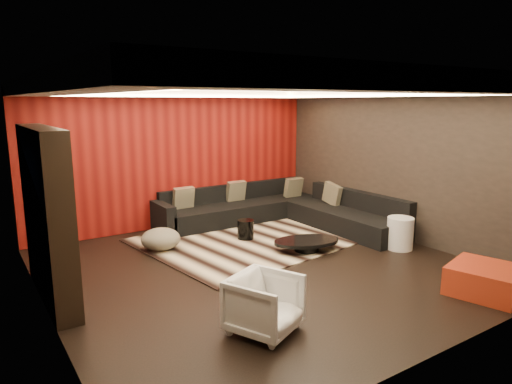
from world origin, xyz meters
TOP-DOWN VIEW (x-y plane):
  - floor at (0.00, 0.00)m, footprint 6.00×6.00m
  - ceiling at (0.00, 0.00)m, footprint 6.00×6.00m
  - wall_back at (0.00, 3.01)m, footprint 6.00×0.02m
  - wall_left at (-3.01, 0.00)m, footprint 0.02×6.00m
  - wall_right at (3.01, 0.00)m, footprint 0.02×6.00m
  - red_feature_wall at (0.00, 2.97)m, footprint 5.98×0.05m
  - soffit_back at (0.00, 2.70)m, footprint 6.00×0.60m
  - soffit_front at (0.00, -2.70)m, footprint 6.00×0.60m
  - soffit_left at (-2.70, 0.00)m, footprint 0.60×4.80m
  - soffit_right at (2.70, 0.00)m, footprint 0.60×4.80m
  - cove_back at (0.00, 2.36)m, footprint 4.80×0.08m
  - cove_front at (0.00, -2.36)m, footprint 4.80×0.08m
  - cove_left at (-2.36, 0.00)m, footprint 0.08×4.80m
  - cove_right at (2.36, 0.00)m, footprint 0.08×4.80m
  - tv_surround at (-2.85, 0.60)m, footprint 0.30×2.00m
  - tv_screen at (-2.69, 0.60)m, footprint 0.04×1.30m
  - tv_shelf at (-2.69, 0.60)m, footprint 0.04×1.60m
  - rug at (0.79, 1.35)m, footprint 4.37×3.51m
  - coffee_table at (1.06, 0.20)m, footprint 1.42×1.42m
  - drum_stool at (0.57, 1.36)m, footprint 0.30×0.30m
  - striped_pouf at (-0.96, 1.63)m, footprint 0.88×0.88m
  - white_side_table at (2.50, -0.56)m, footprint 0.57×0.57m
  - orange_ottoman at (1.93, -2.42)m, footprint 1.03×1.03m
  - armchair at (-1.09, -1.66)m, footprint 0.92×0.93m
  - sectional_sofa at (1.73, 1.86)m, footprint 3.65×3.50m
  - throw_pillows at (1.60, 2.30)m, footprint 3.00×1.73m

SIDE VIEW (x-z plane):
  - floor at x=0.00m, z-range -0.02..0.00m
  - rug at x=0.79m, z-range 0.00..0.02m
  - coffee_table at x=1.06m, z-range 0.02..0.21m
  - orange_ottoman at x=1.93m, z-range 0.00..0.37m
  - drum_stool at x=0.57m, z-range 0.02..0.37m
  - striped_pouf at x=-0.96m, z-range 0.02..0.39m
  - sectional_sofa at x=1.73m, z-range -0.11..0.64m
  - white_side_table at x=2.50m, z-range 0.00..0.55m
  - armchair at x=-1.09m, z-range 0.00..0.64m
  - throw_pillows at x=1.60m, z-range 0.37..0.87m
  - tv_shelf at x=-2.69m, z-range 0.68..0.72m
  - tv_surround at x=-2.85m, z-range 0.00..2.20m
  - wall_back at x=0.00m, z-range 0.00..2.80m
  - wall_left at x=-3.01m, z-range 0.00..2.80m
  - wall_right at x=3.01m, z-range 0.00..2.80m
  - red_feature_wall at x=0.00m, z-range 0.01..2.79m
  - tv_screen at x=-2.69m, z-range 1.05..1.85m
  - cove_back at x=0.00m, z-range 2.58..2.62m
  - cove_front at x=0.00m, z-range 2.58..2.62m
  - cove_left at x=-2.36m, z-range 2.58..2.62m
  - cove_right at x=2.36m, z-range 2.58..2.62m
  - soffit_back at x=0.00m, z-range 2.58..2.80m
  - soffit_front at x=0.00m, z-range 2.58..2.80m
  - soffit_left at x=-2.70m, z-range 2.58..2.80m
  - soffit_right at x=2.70m, z-range 2.58..2.80m
  - ceiling at x=0.00m, z-range 2.80..2.82m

